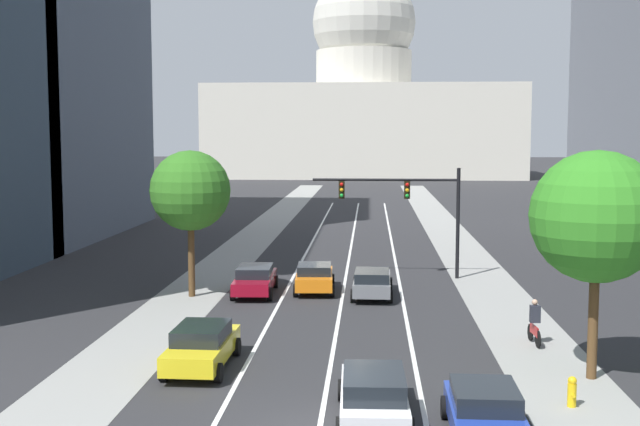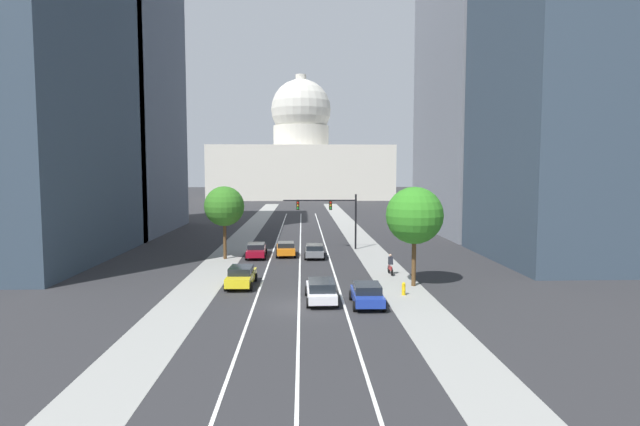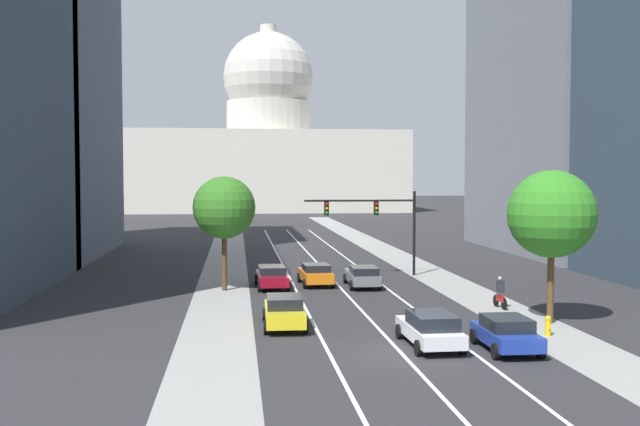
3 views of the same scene
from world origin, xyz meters
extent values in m
plane|color=#2B2B2D|center=(0.00, 40.00, 0.00)|extent=(400.00, 400.00, 0.00)
cube|color=gray|center=(-7.44, 35.00, 0.01)|extent=(3.35, 130.00, 0.01)
cube|color=gray|center=(7.44, 35.00, 0.01)|extent=(3.35, 130.00, 0.01)
cube|color=white|center=(-2.88, 25.00, 0.01)|extent=(0.16, 90.00, 0.01)
cube|color=white|center=(0.00, 25.00, 0.01)|extent=(0.16, 90.00, 0.01)
cube|color=white|center=(2.88, 25.00, 0.01)|extent=(0.16, 90.00, 0.01)
cube|color=beige|center=(0.00, 125.21, 8.03)|extent=(54.55, 23.61, 16.06)
cylinder|color=beige|center=(0.00, 125.21, 19.15)|extent=(16.87, 16.87, 6.17)
sphere|color=beige|center=(0.00, 125.21, 27.22)|extent=(18.15, 18.15, 18.15)
cube|color=silver|center=(1.44, 1.26, 0.61)|extent=(1.90, 4.73, 0.57)
cube|color=black|center=(1.45, 0.85, 1.18)|extent=(1.71, 2.60, 0.57)
cylinder|color=black|center=(0.51, 2.84, 0.32)|extent=(0.23, 0.64, 0.64)
cylinder|color=black|center=(2.30, 2.88, 0.32)|extent=(0.23, 0.64, 0.64)
cube|color=maroon|center=(-4.32, 18.47, 0.62)|extent=(1.92, 4.81, 0.59)
cube|color=black|center=(-4.32, 18.44, 1.16)|extent=(1.70, 2.45, 0.48)
cylinder|color=black|center=(-5.26, 20.06, 0.32)|extent=(0.24, 0.65, 0.64)
cylinder|color=black|center=(-3.49, 20.12, 0.32)|extent=(0.24, 0.65, 0.64)
cylinder|color=black|center=(-5.15, 16.83, 0.32)|extent=(0.24, 0.65, 0.64)
cylinder|color=black|center=(-3.39, 16.89, 0.32)|extent=(0.24, 0.65, 0.64)
cube|color=slate|center=(1.44, 18.32, 0.63)|extent=(1.83, 4.74, 0.61)
cube|color=black|center=(1.42, 17.44, 1.17)|extent=(1.65, 2.34, 0.47)
cylinder|color=black|center=(0.60, 19.94, 0.32)|extent=(0.23, 0.64, 0.64)
cylinder|color=black|center=(2.34, 19.90, 0.32)|extent=(0.23, 0.64, 0.64)
cylinder|color=black|center=(0.54, 16.74, 0.32)|extent=(0.23, 0.64, 0.64)
cylinder|color=black|center=(2.28, 16.70, 0.32)|extent=(0.23, 0.64, 0.64)
cube|color=orange|center=(-1.44, 19.31, 0.63)|extent=(1.97, 4.23, 0.63)
cube|color=black|center=(-1.43, 19.05, 1.18)|extent=(1.73, 2.13, 0.46)
cylinder|color=black|center=(-2.40, 20.68, 0.32)|extent=(0.25, 0.65, 0.64)
cylinder|color=black|center=(-0.62, 20.76, 0.32)|extent=(0.25, 0.65, 0.64)
cylinder|color=black|center=(-2.26, 17.86, 0.32)|extent=(0.25, 0.65, 0.64)
cylinder|color=black|center=(-0.48, 17.94, 0.32)|extent=(0.25, 0.65, 0.64)
cube|color=#1E389E|center=(4.32, 0.11, 0.61)|extent=(1.84, 4.07, 0.57)
cube|color=black|center=(4.32, 0.06, 1.15)|extent=(1.68, 2.17, 0.51)
cylinder|color=black|center=(3.44, 1.49, 0.32)|extent=(0.23, 0.64, 0.64)
cylinder|color=black|center=(5.24, 1.47, 0.32)|extent=(0.23, 0.64, 0.64)
cube|color=yellow|center=(-4.32, 5.90, 0.64)|extent=(1.87, 4.70, 0.63)
cube|color=black|center=(-4.32, 5.86, 1.21)|extent=(1.68, 2.38, 0.52)
cylinder|color=black|center=(-5.18, 7.50, 0.32)|extent=(0.23, 0.64, 0.64)
cylinder|color=black|center=(-3.40, 7.47, 0.32)|extent=(0.23, 0.64, 0.64)
cylinder|color=black|center=(-5.24, 4.34, 0.32)|extent=(0.23, 0.64, 0.64)
cylinder|color=black|center=(-3.47, 4.30, 0.32)|extent=(0.23, 0.64, 0.64)
cylinder|color=black|center=(6.06, 23.40, 3.01)|extent=(0.20, 0.20, 6.02)
cylinder|color=black|center=(2.12, 23.40, 5.37)|extent=(7.88, 0.14, 0.14)
cube|color=black|center=(3.31, 23.40, 4.82)|extent=(0.32, 0.28, 0.96)
sphere|color=red|center=(3.31, 23.25, 5.12)|extent=(0.20, 0.20, 0.20)
sphere|color=orange|center=(3.31, 23.25, 4.82)|extent=(0.20, 0.20, 0.20)
sphere|color=green|center=(3.31, 23.25, 4.52)|extent=(0.20, 0.20, 0.20)
cube|color=black|center=(-0.24, 23.40, 4.82)|extent=(0.32, 0.28, 0.96)
sphere|color=red|center=(-0.24, 23.25, 5.12)|extent=(0.20, 0.20, 0.20)
sphere|color=orange|center=(-0.24, 23.25, 4.82)|extent=(0.20, 0.20, 0.20)
sphere|color=green|center=(-0.24, 23.25, 4.52)|extent=(0.20, 0.20, 0.20)
cylinder|color=yellow|center=(7.19, 2.67, 0.35)|extent=(0.26, 0.26, 0.70)
sphere|color=yellow|center=(7.19, 2.67, 0.78)|extent=(0.26, 0.26, 0.26)
cylinder|color=yellow|center=(7.19, 2.51, 0.39)|extent=(0.10, 0.12, 0.10)
cylinder|color=black|center=(7.53, 9.14, 0.33)|extent=(0.10, 0.66, 0.66)
cylinder|color=black|center=(7.45, 10.17, 0.33)|extent=(0.10, 0.66, 0.66)
cube|color=#A51919|center=(7.49, 9.66, 0.55)|extent=(0.14, 1.00, 0.36)
cube|color=#262833|center=(7.49, 9.61, 1.18)|extent=(0.38, 0.31, 0.64)
sphere|color=tan|center=(7.49, 9.68, 1.61)|extent=(0.22, 0.22, 0.22)
cylinder|color=#51381E|center=(-7.29, 17.68, 1.90)|extent=(0.32, 0.32, 3.80)
sphere|color=#327220|center=(-7.29, 17.68, 5.15)|extent=(3.86, 3.86, 3.86)
cylinder|color=#51381E|center=(8.50, 5.48, 1.90)|extent=(0.32, 0.32, 3.80)
sphere|color=#308021|center=(8.50, 5.48, 5.28)|extent=(4.23, 4.23, 4.23)
camera|label=1|loc=(1.32, -20.57, 7.95)|focal=45.55mm
camera|label=2|loc=(0.21, -31.44, 8.54)|focal=28.49mm
camera|label=3|loc=(-6.52, -29.14, 7.09)|focal=42.34mm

